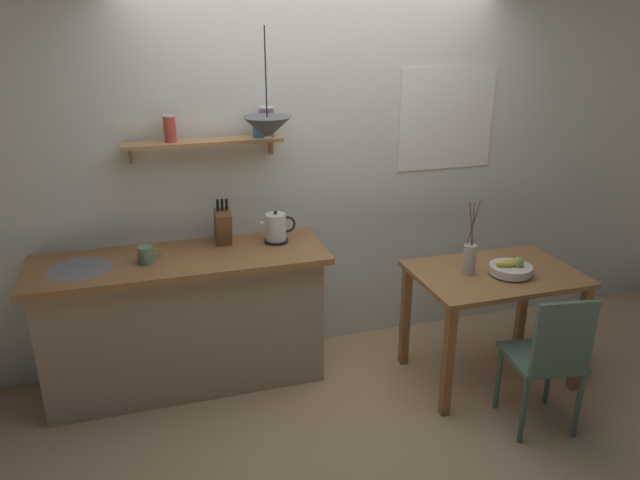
{
  "coord_description": "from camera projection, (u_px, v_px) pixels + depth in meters",
  "views": [
    {
      "loc": [
        -1.17,
        -3.26,
        2.33
      ],
      "look_at": [
        -0.1,
        0.25,
        0.95
      ],
      "focal_mm": 33.63,
      "sensor_mm": 36.0,
      "label": 1
    }
  ],
  "objects": [
    {
      "name": "twig_vase",
      "position": [
        470.0,
        258.0,
        3.81
      ],
      "size": [
        0.09,
        0.08,
        0.48
      ],
      "color": "#B7B2A8",
      "rests_on": "dining_table"
    },
    {
      "name": "dining_table",
      "position": [
        494.0,
        289.0,
        3.91
      ],
      "size": [
        1.05,
        0.72,
        0.78
      ],
      "color": "#9E6B3D",
      "rests_on": "ground_plane"
    },
    {
      "name": "back_wall",
      "position": [
        345.0,
        163.0,
        4.22
      ],
      "size": [
        6.8,
        0.11,
        2.7
      ],
      "color": "silver",
      "rests_on": "ground_plane"
    },
    {
      "name": "knife_block",
      "position": [
        223.0,
        226.0,
        3.89
      ],
      "size": [
        0.1,
        0.18,
        0.32
      ],
      "color": "brown",
      "rests_on": "kitchen_counter"
    },
    {
      "name": "electric_kettle",
      "position": [
        276.0,
        228.0,
        3.94
      ],
      "size": [
        0.24,
        0.16,
        0.22
      ],
      "color": "black",
      "rests_on": "kitchen_counter"
    },
    {
      "name": "fruit_bowl",
      "position": [
        511.0,
        269.0,
        3.81
      ],
      "size": [
        0.27,
        0.27,
        0.12
      ],
      "color": "silver",
      "rests_on": "dining_table"
    },
    {
      "name": "dining_chair_near",
      "position": [
        550.0,
        356.0,
        3.42
      ],
      "size": [
        0.45,
        0.44,
        0.9
      ],
      "color": "#4C6B5B",
      "rests_on": "ground_plane"
    },
    {
      "name": "wall_shelf",
      "position": [
        221.0,
        134.0,
        3.74
      ],
      "size": [
        0.99,
        0.2,
        0.32
      ],
      "color": "tan"
    },
    {
      "name": "kitchen_counter",
      "position": [
        185.0,
        320.0,
        3.91
      ],
      "size": [
        1.83,
        0.63,
        0.92
      ],
      "color": "tan",
      "rests_on": "ground_plane"
    },
    {
      "name": "ground_plane",
      "position": [
        345.0,
        382.0,
        4.06
      ],
      "size": [
        14.0,
        14.0,
        0.0
      ],
      "primitive_type": "plane",
      "color": "tan"
    },
    {
      "name": "coffee_mug_by_sink",
      "position": [
        146.0,
        255.0,
        3.62
      ],
      "size": [
        0.14,
        0.09,
        0.11
      ],
      "color": "slate",
      "rests_on": "kitchen_counter"
    },
    {
      "name": "pendant_lamp",
      "position": [
        267.0,
        128.0,
        3.55
      ],
      "size": [
        0.29,
        0.29,
        0.64
      ],
      "color": "black"
    }
  ]
}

